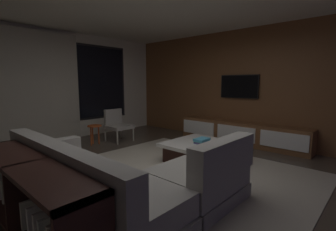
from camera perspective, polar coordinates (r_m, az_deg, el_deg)
The scene contains 12 objects.
floor at distance 3.79m, azimuth -1.46°, elevation -14.62°, with size 9.20×9.20×0.00m, color #473D33.
back_wall_with_window at distance 6.53m, azimuth -25.57°, elevation 6.14°, with size 6.60×0.30×2.70m.
media_wall at distance 6.09m, azimuth 19.00°, elevation 6.47°, with size 0.12×7.80×2.70m.
area_rug at distance 3.97m, azimuth 3.22°, elevation -13.47°, with size 3.20×3.80×0.01m, color #ADA391.
sectional_couch at distance 2.96m, azimuth -11.22°, elevation -15.32°, with size 1.98×2.50×0.82m.
coffee_table at distance 4.50m, azimuth 7.82°, elevation -8.52°, with size 1.16×1.16×0.36m.
book_stack_on_coffee_table at distance 4.41m, azimuth 7.97°, elevation -5.90°, with size 0.29×0.22×0.09m.
accent_chair_near_window at distance 6.15m, azimuth -11.95°, elevation -1.84°, with size 0.54×0.56×0.78m.
side_stool at distance 5.89m, azimuth -16.96°, elevation -3.04°, with size 0.32×0.32×0.46m.
media_console at distance 5.97m, azimuth 16.96°, elevation -4.08°, with size 0.46×3.10×0.52m.
mounted_tv at distance 6.10m, azimuth 16.43°, elevation 6.58°, with size 0.05×0.96×0.56m.
console_table_behind_couch at distance 2.65m, azimuth -29.91°, elevation -16.30°, with size 0.40×2.10×0.74m.
Camera 1 is at (-2.52, -2.43, 1.44)m, focal length 25.86 mm.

